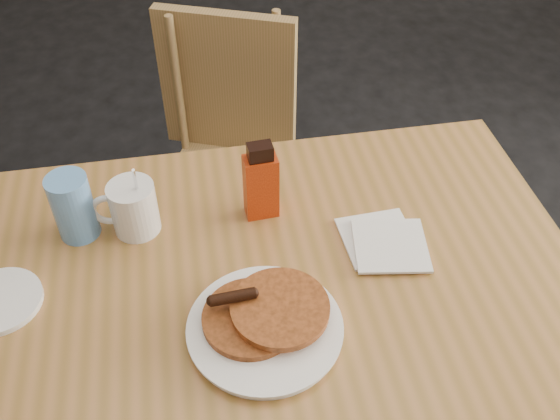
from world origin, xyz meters
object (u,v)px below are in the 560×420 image
(coffee_mug, at_px, (132,207))
(pancake_plate, at_px, (265,323))
(syrup_bottle, at_px, (261,183))
(chair_main_far, at_px, (232,142))
(main_table, at_px, (246,305))
(blue_tumbler, at_px, (73,207))

(coffee_mug, bearing_deg, pancake_plate, -31.81)
(pancake_plate, distance_m, syrup_bottle, 0.30)
(chair_main_far, bearing_deg, main_table, -71.83)
(main_table, distance_m, chair_main_far, 0.77)
(main_table, xyz_separation_m, blue_tumbler, (-0.32, 0.19, 0.11))
(main_table, relative_size, blue_tumbler, 9.93)
(pancake_plate, xyz_separation_m, blue_tumbler, (-0.35, 0.28, 0.05))
(syrup_bottle, bearing_deg, coffee_mug, 176.25)
(chair_main_far, height_order, syrup_bottle, syrup_bottle)
(main_table, distance_m, coffee_mug, 0.30)
(syrup_bottle, bearing_deg, pancake_plate, -101.58)
(pancake_plate, xyz_separation_m, syrup_bottle, (0.02, 0.30, 0.06))
(chair_main_far, relative_size, coffee_mug, 5.08)
(chair_main_far, bearing_deg, blue_tumbler, -102.04)
(coffee_mug, height_order, blue_tumbler, coffee_mug)
(coffee_mug, relative_size, blue_tumbler, 1.23)
(pancake_plate, bearing_deg, coffee_mug, 130.81)
(pancake_plate, relative_size, coffee_mug, 1.56)
(main_table, height_order, syrup_bottle, syrup_bottle)
(chair_main_far, xyz_separation_m, coffee_mug, (-0.21, -0.55, 0.28))
(syrup_bottle, relative_size, blue_tumbler, 1.25)
(syrup_bottle, height_order, blue_tumbler, syrup_bottle)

